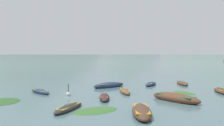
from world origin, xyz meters
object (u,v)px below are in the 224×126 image
(rowboat_1, at_px, (104,97))
(mooring_buoy, at_px, (68,94))
(rowboat_3, at_px, (175,98))
(rowboat_10, at_px, (125,91))
(rowboat_2, at_px, (109,85))
(rowboat_6, at_px, (182,83))
(rowboat_8, at_px, (151,84))
(rowboat_11, at_px, (142,112))
(rowboat_5, at_px, (69,108))
(rowboat_9, at_px, (221,91))
(rowboat_0, at_px, (40,92))

(rowboat_1, bearing_deg, mooring_buoy, 151.59)
(rowboat_3, distance_m, rowboat_10, 5.63)
(rowboat_2, relative_size, rowboat_6, 1.15)
(rowboat_10, bearing_deg, rowboat_8, 56.37)
(rowboat_8, bearing_deg, mooring_buoy, -142.82)
(rowboat_8, distance_m, mooring_buoy, 11.17)
(rowboat_3, distance_m, rowboat_6, 10.92)
(rowboat_8, bearing_deg, rowboat_3, -88.24)
(rowboat_8, bearing_deg, rowboat_11, -102.66)
(rowboat_5, height_order, rowboat_6, rowboat_6)
(rowboat_9, bearing_deg, rowboat_5, -153.33)
(rowboat_6, bearing_deg, rowboat_10, -141.34)
(rowboat_9, bearing_deg, rowboat_10, -179.55)
(rowboat_0, xyz_separation_m, rowboat_11, (8.79, -8.38, 0.07))
(rowboat_3, relative_size, rowboat_9, 1.18)
(rowboat_0, xyz_separation_m, rowboat_10, (8.31, 0.00, 0.01))
(rowboat_8, bearing_deg, rowboat_0, -155.67)
(rowboat_1, relative_size, rowboat_3, 0.74)
(rowboat_1, xyz_separation_m, rowboat_2, (0.42, 7.19, 0.07))
(rowboat_8, height_order, rowboat_11, rowboat_11)
(rowboat_10, distance_m, rowboat_11, 8.40)
(rowboat_3, relative_size, rowboat_5, 1.20)
(rowboat_6, bearing_deg, rowboat_11, -116.33)
(rowboat_2, bearing_deg, mooring_buoy, -125.24)
(rowboat_9, relative_size, rowboat_11, 0.92)
(rowboat_1, height_order, rowboat_2, rowboat_2)
(rowboat_2, xyz_separation_m, rowboat_8, (5.11, 1.38, -0.06))
(rowboat_6, relative_size, rowboat_9, 0.98)
(rowboat_11, bearing_deg, mooring_buoy, 129.64)
(rowboat_3, relative_size, rowboat_8, 1.39)
(rowboat_3, xyz_separation_m, rowboat_10, (-3.86, 4.10, -0.10))
(rowboat_5, bearing_deg, rowboat_0, 119.58)
(rowboat_1, bearing_deg, rowboat_8, 57.20)
(rowboat_9, bearing_deg, rowboat_11, -137.38)
(mooring_buoy, bearing_deg, rowboat_5, -80.14)
(rowboat_3, distance_m, rowboat_9, 7.16)
(rowboat_1, height_order, rowboat_5, rowboat_1)
(rowboat_0, bearing_deg, rowboat_3, -18.59)
(rowboat_1, height_order, mooring_buoy, mooring_buoy)
(rowboat_1, relative_size, rowboat_2, 0.78)
(rowboat_0, relative_size, rowboat_5, 0.83)
(rowboat_1, relative_size, rowboat_11, 0.80)
(rowboat_6, relative_size, rowboat_8, 1.15)
(rowboat_1, bearing_deg, rowboat_0, 153.28)
(rowboat_5, relative_size, rowboat_10, 1.04)
(rowboat_1, height_order, rowboat_9, rowboat_9)
(rowboat_5, relative_size, rowboat_11, 0.90)
(rowboat_8, relative_size, rowboat_10, 0.90)
(rowboat_8, xyz_separation_m, rowboat_10, (-3.57, -5.37, -0.01))
(mooring_buoy, bearing_deg, rowboat_6, 30.04)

